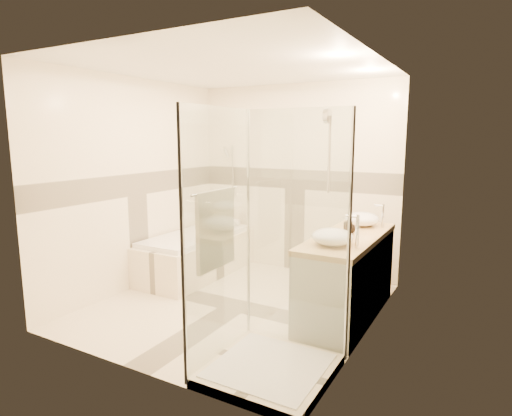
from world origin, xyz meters
The scene contains 12 objects.
room centered at (0.06, 0.01, 1.26)m, with size 2.82×3.02×2.52m.
bathtub centered at (-1.02, 0.65, 0.31)m, with size 0.75×1.70×0.56m.
vanity centered at (1.12, 0.30, 0.43)m, with size 0.58×1.62×0.85m.
shower_enclosure centered at (0.83, -0.97, 0.51)m, with size 0.96×0.93×2.04m.
vessel_sink_near centered at (1.10, 0.84, 0.92)m, with size 0.37×0.37×0.15m, color white.
vessel_sink_far centered at (1.10, -0.13, 0.93)m, with size 0.38×0.38×0.15m, color white.
faucet_near centered at (1.32, 0.84, 1.00)m, with size 0.10×0.03×0.25m.
faucet_far centered at (1.32, -0.13, 1.02)m, with size 0.12×0.03×0.30m.
amenity_bottle_a centered at (1.10, 0.33, 0.94)m, with size 0.08×0.09×0.18m, color black.
amenity_bottle_b centered at (1.10, 0.41, 0.92)m, with size 0.11×0.11×0.14m, color black.
folded_towels centered at (1.10, 1.02, 0.89)m, with size 0.16×0.26×0.08m, color white.
rolled_towel centered at (-0.90, 1.35, 0.60)m, with size 0.09×0.09×0.20m, color white.
Camera 1 is at (2.34, -3.74, 1.82)m, focal length 30.00 mm.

